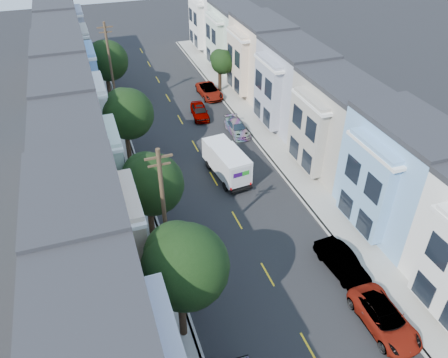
# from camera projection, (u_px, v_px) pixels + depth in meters

# --- Properties ---
(ground) EXTENTS (160.00, 160.00, 0.00)m
(ground) POSITION_uv_depth(u_px,v_px,m) (268.00, 275.00, 29.81)
(ground) COLOR black
(ground) RESTS_ON ground
(road_slab) EXTENTS (12.00, 70.00, 0.02)m
(road_slab) POSITION_uv_depth(u_px,v_px,m) (204.00, 162.00, 41.38)
(road_slab) COLOR black
(road_slab) RESTS_ON ground
(curb_left) EXTENTS (0.30, 70.00, 0.15)m
(curb_left) POSITION_uv_depth(u_px,v_px,m) (140.00, 173.00, 39.73)
(curb_left) COLOR gray
(curb_left) RESTS_ON ground
(curb_right) EXTENTS (0.30, 70.00, 0.15)m
(curb_right) POSITION_uv_depth(u_px,v_px,m) (263.00, 150.00, 42.96)
(curb_right) COLOR gray
(curb_right) RESTS_ON ground
(sidewalk_left) EXTENTS (2.60, 70.00, 0.15)m
(sidewalk_left) POSITION_uv_depth(u_px,v_px,m) (126.00, 175.00, 39.39)
(sidewalk_left) COLOR gray
(sidewalk_left) RESTS_ON ground
(sidewalk_right) EXTENTS (2.60, 70.00, 0.15)m
(sidewalk_right) POSITION_uv_depth(u_px,v_px,m) (275.00, 148.00, 43.30)
(sidewalk_right) COLOR gray
(sidewalk_right) RESTS_ON ground
(centerline) EXTENTS (0.12, 70.00, 0.01)m
(centerline) POSITION_uv_depth(u_px,v_px,m) (204.00, 162.00, 41.39)
(centerline) COLOR gold
(centerline) RESTS_ON ground
(townhouse_row_left) EXTENTS (5.00, 70.00, 8.50)m
(townhouse_row_left) POSITION_uv_depth(u_px,v_px,m) (83.00, 184.00, 38.42)
(townhouse_row_left) COLOR #A9A295
(townhouse_row_left) RESTS_ON ground
(townhouse_row_right) EXTENTS (5.00, 70.00, 8.50)m
(townhouse_row_right) POSITION_uv_depth(u_px,v_px,m) (309.00, 142.00, 44.36)
(townhouse_row_right) COLOR #A9A295
(townhouse_row_right) RESTS_ON ground
(tree_b) EXTENTS (4.70, 4.70, 7.96)m
(tree_b) POSITION_uv_depth(u_px,v_px,m) (184.00, 267.00, 22.85)
(tree_b) COLOR black
(tree_b) RESTS_ON ground
(tree_c) EXTENTS (4.51, 4.51, 6.83)m
(tree_c) POSITION_uv_depth(u_px,v_px,m) (151.00, 185.00, 30.60)
(tree_c) COLOR black
(tree_c) RESTS_ON ground
(tree_d) EXTENTS (4.56, 4.56, 7.31)m
(tree_d) POSITION_uv_depth(u_px,v_px,m) (127.00, 114.00, 38.45)
(tree_d) COLOR black
(tree_d) RESTS_ON ground
(tree_e) EXTENTS (4.70, 4.70, 6.84)m
(tree_e) POSITION_uv_depth(u_px,v_px,m) (107.00, 61.00, 50.74)
(tree_e) COLOR black
(tree_e) RESTS_ON ground
(tree_far_r) EXTENTS (2.92, 2.92, 5.19)m
(tree_far_r) POSITION_uv_depth(u_px,v_px,m) (222.00, 62.00, 52.55)
(tree_far_r) COLOR black
(tree_far_r) RESTS_ON ground
(utility_pole_near) EXTENTS (1.60, 0.26, 10.00)m
(utility_pole_near) POSITION_uv_depth(u_px,v_px,m) (165.00, 219.00, 26.70)
(utility_pole_near) COLOR #42301E
(utility_pole_near) RESTS_ON ground
(utility_pole_far) EXTENTS (1.60, 0.26, 10.00)m
(utility_pole_far) POSITION_uv_depth(u_px,v_px,m) (111.00, 69.00, 46.77)
(utility_pole_far) COLOR #42301E
(utility_pole_far) RESTS_ON ground
(fedex_truck) EXTENTS (2.25, 5.84, 2.80)m
(fedex_truck) POSITION_uv_depth(u_px,v_px,m) (227.00, 161.00, 38.55)
(fedex_truck) COLOR silver
(fedex_truck) RESTS_ON ground
(lead_sedan) EXTENTS (2.14, 4.56, 1.43)m
(lead_sedan) POSITION_uv_depth(u_px,v_px,m) (200.00, 111.00, 48.46)
(lead_sedan) COLOR black
(lead_sedan) RESTS_ON ground
(parked_left_c) EXTENTS (1.46, 3.76, 1.21)m
(parked_left_c) POSITION_uv_depth(u_px,v_px,m) (194.00, 276.00, 28.91)
(parked_left_c) COLOR silver
(parked_left_c) RESTS_ON ground
(parked_left_d) EXTENTS (1.83, 4.23, 1.37)m
(parked_left_d) POSITION_uv_depth(u_px,v_px,m) (157.00, 179.00, 37.92)
(parked_left_d) COLOR #3B0D0A
(parked_left_d) RESTS_ON ground
(parked_right_a) EXTENTS (2.36, 5.10, 1.42)m
(parked_right_a) POSITION_uv_depth(u_px,v_px,m) (384.00, 319.00, 26.03)
(parked_right_a) COLOR #474E50
(parked_right_a) RESTS_ON ground
(parked_right_b) EXTENTS (2.00, 4.67, 1.52)m
(parked_right_b) POSITION_uv_depth(u_px,v_px,m) (342.00, 263.00, 29.69)
(parked_right_b) COLOR silver
(parked_right_b) RESTS_ON ground
(parked_right_c) EXTENTS (1.75, 4.14, 1.24)m
(parked_right_c) POSITION_uv_depth(u_px,v_px,m) (237.00, 128.00, 45.52)
(parked_right_c) COLOR black
(parked_right_c) RESTS_ON ground
(parked_right_d) EXTENTS (2.38, 5.02, 1.38)m
(parked_right_d) POSITION_uv_depth(u_px,v_px,m) (209.00, 91.00, 52.96)
(parked_right_d) COLOR #0F1E3E
(parked_right_d) RESTS_ON ground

